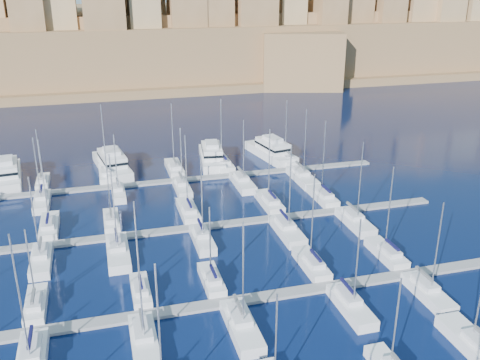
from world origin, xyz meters
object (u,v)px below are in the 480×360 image
object	(u,v)px
motor_yacht_c	(212,156)
motor_yacht_a	(8,173)
motor_yacht_b	(112,163)
motor_yacht_d	(271,150)

from	to	relation	value
motor_yacht_c	motor_yacht_a	bearing A→B (deg)	179.98
motor_yacht_b	motor_yacht_c	xyz separation A→B (m)	(21.17, -0.71, 0.00)
motor_yacht_a	motor_yacht_c	size ratio (longest dim) A/B	1.00
motor_yacht_b	motor_yacht_c	distance (m)	21.19
motor_yacht_b	motor_yacht_c	bearing A→B (deg)	-1.92
motor_yacht_a	motor_yacht_d	world-z (taller)	same
motor_yacht_a	motor_yacht_b	world-z (taller)	same
motor_yacht_a	motor_yacht_c	bearing A→B (deg)	-0.02
motor_yacht_b	motor_yacht_a	bearing A→B (deg)	-178.03
motor_yacht_a	motor_yacht_d	distance (m)	55.25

